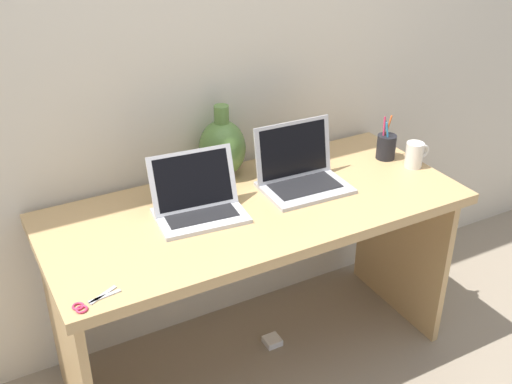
{
  "coord_description": "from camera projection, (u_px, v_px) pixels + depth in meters",
  "views": [
    {
      "loc": [
        -0.95,
        -1.74,
        1.88
      ],
      "look_at": [
        0.0,
        0.0,
        0.8
      ],
      "focal_mm": 43.81,
      "sensor_mm": 36.0,
      "label": 1
    }
  ],
  "objects": [
    {
      "name": "scissors",
      "position": [
        89.0,
        303.0,
        1.78
      ],
      "size": [
        0.15,
        0.08,
        0.01
      ],
      "color": "#B7B7BC",
      "rests_on": "desk"
    },
    {
      "name": "green_vase",
      "position": [
        222.0,
        147.0,
        2.44
      ],
      "size": [
        0.18,
        0.18,
        0.29
      ],
      "color": "#5B843D",
      "rests_on": "desk"
    },
    {
      "name": "desk",
      "position": [
        256.0,
        240.0,
        2.36
      ],
      "size": [
        1.55,
        0.67,
        0.75
      ],
      "color": "tan",
      "rests_on": "ground"
    },
    {
      "name": "ground_plane",
      "position": [
        256.0,
        357.0,
        2.64
      ],
      "size": [
        6.0,
        6.0,
        0.0
      ],
      "primitive_type": "plane",
      "color": "gray"
    },
    {
      "name": "pen_cup",
      "position": [
        386.0,
        146.0,
        2.6
      ],
      "size": [
        0.08,
        0.08,
        0.19
      ],
      "color": "black",
      "rests_on": "desk"
    },
    {
      "name": "coffee_mug",
      "position": [
        415.0,
        155.0,
        2.53
      ],
      "size": [
        0.11,
        0.07,
        0.11
      ],
      "color": "white",
      "rests_on": "desk"
    },
    {
      "name": "power_brick",
      "position": [
        272.0,
        341.0,
        2.71
      ],
      "size": [
        0.07,
        0.07,
        0.03
      ],
      "primitive_type": "cube",
      "color": "white",
      "rests_on": "ground"
    },
    {
      "name": "back_wall",
      "position": [
        209.0,
        57.0,
        2.36
      ],
      "size": [
        4.4,
        0.04,
        2.4
      ],
      "primitive_type": "cube",
      "color": "beige",
      "rests_on": "ground"
    },
    {
      "name": "laptop_right",
      "position": [
        300.0,
        170.0,
        2.39
      ],
      "size": [
        0.33,
        0.25,
        0.24
      ],
      "color": "#B2B2B7",
      "rests_on": "desk"
    },
    {
      "name": "laptop_left",
      "position": [
        197.0,
        199.0,
        2.2
      ],
      "size": [
        0.33,
        0.25,
        0.22
      ],
      "color": "silver",
      "rests_on": "desk"
    }
  ]
}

